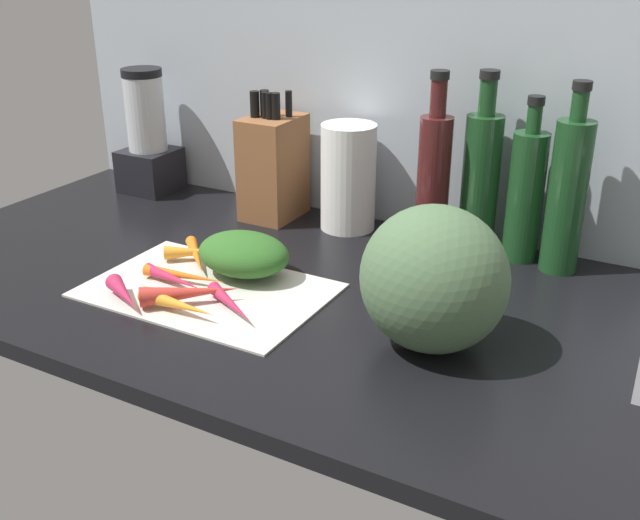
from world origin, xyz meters
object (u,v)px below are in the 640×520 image
carrot_6 (196,256)px  bottle_2 (526,194)px  cutting_board (208,289)px  carrot_7 (173,278)px  bottle_0 (433,178)px  carrot_3 (184,276)px  carrot_1 (231,304)px  carrot_0 (190,293)px  bottle_3 (567,194)px  blender_appliance (148,139)px  bottle_1 (480,179)px  carrot_2 (177,304)px  carrot_4 (194,252)px  knife_block (273,166)px  paper_towel_roll (348,177)px  winter_squash (434,279)px  carrot_5 (124,294)px

carrot_6 → bottle_2: 63.32cm
cutting_board → bottle_2: (44.15, 41.32, 12.72)cm
carrot_7 → bottle_0: bearing=50.0°
carrot_3 → bottle_2: 65.21cm
carrot_1 → carrot_3: 14.63cm
carrot_0 → bottle_3: (51.00, 45.65, 12.41)cm
blender_appliance → bottle_1: bearing=1.9°
carrot_3 → bottle_0: (32.12, 37.51, 12.75)cm
carrot_7 → bottle_2: bearing=40.8°
carrot_2 → carrot_4: bearing=120.8°
bottle_0 → bottle_3: same height
cutting_board → knife_block: 41.06cm
paper_towel_roll → bottle_3: bearing=-0.1°
carrot_1 → carrot_6: size_ratio=0.91×
carrot_2 → knife_block: knife_block is taller
blender_appliance → carrot_7: bearing=-45.7°
carrot_2 → bottle_3: size_ratio=0.42×
carrot_0 → bottle_0: bottle_0 is taller
carrot_6 → paper_towel_roll: size_ratio=0.69×
bottle_3 → carrot_3: bearing=-145.2°
carrot_1 → carrot_6: bearing=142.7°
carrot_7 → winter_squash: 48.43cm
carrot_1 → carrot_5: size_ratio=1.27×
carrot_1 → paper_towel_roll: size_ratio=0.63×
carrot_4 → carrot_5: carrot_5 is taller
carrot_6 → cutting_board: bearing=-43.4°
carrot_3 → bottle_3: bearing=34.8°
cutting_board → carrot_3: (-5.01, -0.02, 1.49)cm
carrot_7 → bottle_2: (50.20, 43.28, 11.20)cm
cutting_board → blender_appliance: (-46.08, 39.07, 12.30)cm
carrot_3 → carrot_1: bearing=-20.2°
cutting_board → carrot_0: 6.49cm
bottle_3 → carrot_5: bearing=-140.0°
bottle_0 → bottle_1: (7.99, 4.32, -0.06)cm
knife_block → paper_towel_roll: 17.64cm
carrot_5 → bottle_0: size_ratio=0.32×
cutting_board → carrot_3: 5.23cm
carrot_7 → bottle_3: bottle_3 is taller
carrot_4 → blender_appliance: (-36.20, 30.08, 10.56)cm
paper_towel_roll → carrot_7: bearing=-108.0°
carrot_2 → knife_block: size_ratio=0.54×
carrot_3 → carrot_7: (-1.03, -1.94, 0.02)cm
bottle_1 → bottle_3: size_ratio=1.00×
cutting_board → carrot_4: bearing=137.7°
paper_towel_roll → carrot_3: bearing=-107.5°
carrot_6 → bottle_3: (60.55, 31.50, 13.03)cm
cutting_board → bottle_2: bearing=43.1°
carrot_2 → winter_squash: 42.48cm
carrot_4 → carrot_6: 1.59cm
carrot_4 → bottle_2: 63.91cm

